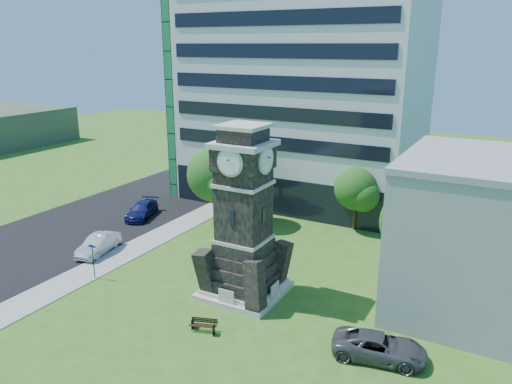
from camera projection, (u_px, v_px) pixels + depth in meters
The scene contains 14 objects.
ground at pixel (194, 295), 35.65m from camera, with size 160.00×160.00×0.00m, color #385E1B.
sidewalk at pixel (139, 246), 44.22m from camera, with size 3.00×70.00×0.06m, color gray.
street at pixel (72, 230), 48.14m from camera, with size 14.00×80.00×0.02m, color black.
clock_tower at pixel (244, 224), 34.45m from camera, with size 5.40×5.40×12.22m.
office_tall at pixel (303, 73), 54.80m from camera, with size 26.20×15.11×28.60m.
car_street_mid at pixel (98, 244), 42.62m from camera, with size 1.65×4.74×1.56m, color #ADAFB6.
car_street_north at pixel (142, 210), 51.50m from camera, with size 2.13×5.25×1.52m, color #11144C.
car_east_lot at pixel (379, 347), 28.28m from camera, with size 2.45×5.30×1.47m, color #48484D.
park_bench at pixel (204, 324), 31.05m from camera, with size 1.69×0.45×0.87m.
street_sign at pixel (93, 257), 37.67m from camera, with size 0.68×0.07×2.83m.
tree_nw at pixel (215, 177), 48.79m from camera, with size 5.87×5.34×7.63m.
tree_nc at pixel (248, 185), 48.63m from camera, with size 5.27×4.79×6.63m.
tree_ne at pixel (357, 190), 47.21m from camera, with size 4.56×4.15×6.17m.
tree_east at pixel (420, 226), 35.45m from camera, with size 6.15×5.59×7.78m.
Camera 1 is at (19.29, -26.01, 17.22)m, focal length 35.00 mm.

